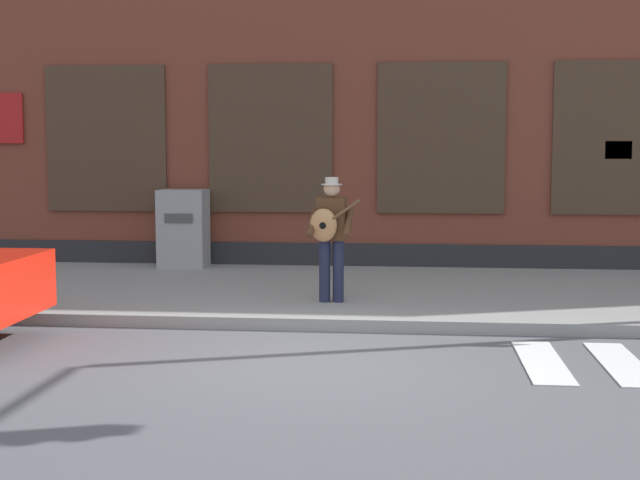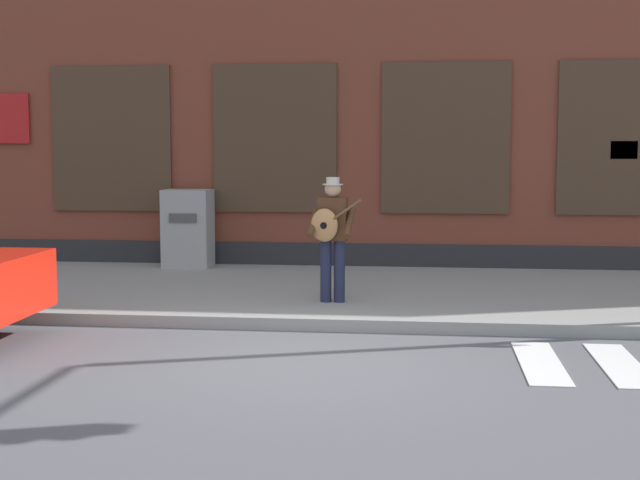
{
  "view_description": "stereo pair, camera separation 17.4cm",
  "coord_description": "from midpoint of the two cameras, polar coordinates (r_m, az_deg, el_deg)",
  "views": [
    {
      "loc": [
        1.0,
        -8.86,
        2.18
      ],
      "look_at": [
        -0.12,
        1.93,
        1.08
      ],
      "focal_mm": 50.0,
      "sensor_mm": 36.0,
      "label": 1
    },
    {
      "loc": [
        1.18,
        -8.84,
        2.18
      ],
      "look_at": [
        -0.12,
        1.93,
        1.08
      ],
      "focal_mm": 50.0,
      "sensor_mm": 36.0,
      "label": 2
    }
  ],
  "objects": [
    {
      "name": "sidewalk",
      "position": [
        13.2,
        2.03,
        -3.39
      ],
      "size": [
        28.0,
        5.0,
        0.15
      ],
      "color": "gray",
      "rests_on": "ground"
    },
    {
      "name": "busker",
      "position": [
        11.81,
        1.16,
        0.54
      ],
      "size": [
        0.71,
        0.55,
        1.67
      ],
      "color": "#1E233D",
      "rests_on": "sidewalk"
    },
    {
      "name": "building_backdrop",
      "position": [
        17.69,
        3.35,
        13.81
      ],
      "size": [
        28.0,
        4.06,
        9.32
      ],
      "color": "brown",
      "rests_on": "ground"
    },
    {
      "name": "utility_box",
      "position": [
        15.63,
        -8.14,
        0.75
      ],
      "size": [
        0.81,
        0.64,
        1.34
      ],
      "color": "#9E9E9E",
      "rests_on": "sidewalk"
    },
    {
      "name": "ground_plane",
      "position": [
        9.18,
        -0.16,
        -7.95
      ],
      "size": [
        160.0,
        160.0,
        0.0
      ],
      "primitive_type": "plane",
      "color": "#56565B"
    }
  ]
}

